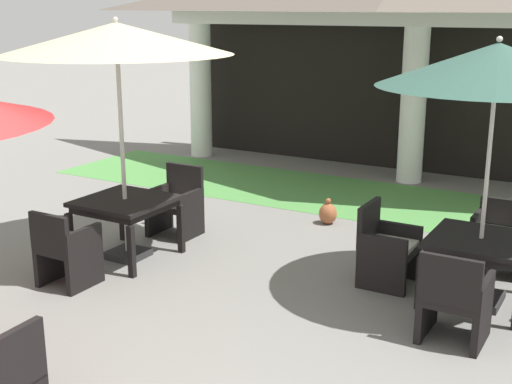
{
  "coord_description": "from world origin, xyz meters",
  "views": [
    {
      "loc": [
        3.49,
        -2.29,
        2.99
      ],
      "look_at": [
        -0.02,
        3.82,
        1.07
      ],
      "focal_mm": 47.96,
      "sensor_mm": 36.0,
      "label": 1
    }
  ],
  "objects_px": {
    "patio_umbrella_near_foreground": "(497,68)",
    "patio_chair_near_foreground_west": "(386,249)",
    "patio_chair_near_foreground_north": "(498,238)",
    "patio_chair_mid_left_south": "(65,249)",
    "patio_umbrella_mid_left": "(117,40)",
    "patio_chair_mid_left_north": "(176,204)",
    "patio_table_mid_left": "(125,206)",
    "patio_table_near_foreground": "(481,247)",
    "patio_chair_near_foreground_south": "(454,300)",
    "terracotta_urn": "(328,213)"
  },
  "relations": [
    {
      "from": "patio_chair_near_foreground_north",
      "to": "patio_chair_near_foreground_south",
      "type": "bearing_deg",
      "value": 90.0
    },
    {
      "from": "patio_table_near_foreground",
      "to": "patio_umbrella_mid_left",
      "type": "bearing_deg",
      "value": -168.84
    },
    {
      "from": "patio_chair_mid_left_north",
      "to": "patio_umbrella_mid_left",
      "type": "bearing_deg",
      "value": 90.0
    },
    {
      "from": "patio_chair_near_foreground_north",
      "to": "patio_chair_near_foreground_south",
      "type": "height_order",
      "value": "patio_chair_near_foreground_south"
    },
    {
      "from": "patio_table_near_foreground",
      "to": "patio_chair_near_foreground_north",
      "type": "bearing_deg",
      "value": 89.93
    },
    {
      "from": "patio_umbrella_near_foreground",
      "to": "terracotta_urn",
      "type": "height_order",
      "value": "patio_umbrella_near_foreground"
    },
    {
      "from": "patio_umbrella_near_foreground",
      "to": "terracotta_urn",
      "type": "distance_m",
      "value": 3.72
    },
    {
      "from": "patio_chair_near_foreground_north",
      "to": "patio_chair_near_foreground_south",
      "type": "distance_m",
      "value": 1.99
    },
    {
      "from": "patio_chair_near_foreground_south",
      "to": "patio_umbrella_mid_left",
      "type": "bearing_deg",
      "value": 177.17
    },
    {
      "from": "patio_umbrella_near_foreground",
      "to": "patio_chair_near_foreground_west",
      "type": "height_order",
      "value": "patio_umbrella_near_foreground"
    },
    {
      "from": "patio_chair_near_foreground_west",
      "to": "patio_table_mid_left",
      "type": "xyz_separation_m",
      "value": [
        -3.03,
        -0.8,
        0.24
      ]
    },
    {
      "from": "patio_chair_mid_left_south",
      "to": "patio_umbrella_near_foreground",
      "type": "bearing_deg",
      "value": 24.35
    },
    {
      "from": "patio_table_near_foreground",
      "to": "patio_chair_near_foreground_west",
      "type": "relative_size",
      "value": 1.12
    },
    {
      "from": "patio_table_mid_left",
      "to": "patio_chair_mid_left_north",
      "type": "distance_m",
      "value": 1.04
    },
    {
      "from": "patio_chair_mid_left_north",
      "to": "patio_chair_mid_left_south",
      "type": "relative_size",
      "value": 1.06
    },
    {
      "from": "patio_umbrella_mid_left",
      "to": "patio_umbrella_near_foreground",
      "type": "bearing_deg",
      "value": 11.16
    },
    {
      "from": "patio_umbrella_mid_left",
      "to": "patio_table_near_foreground",
      "type": "bearing_deg",
      "value": 11.16
    },
    {
      "from": "patio_chair_near_foreground_west",
      "to": "patio_chair_near_foreground_north",
      "type": "bearing_deg",
      "value": 134.67
    },
    {
      "from": "patio_chair_near_foreground_west",
      "to": "patio_chair_mid_left_north",
      "type": "height_order",
      "value": "patio_chair_mid_left_north"
    },
    {
      "from": "patio_chair_near_foreground_north",
      "to": "patio_chair_mid_left_south",
      "type": "bearing_deg",
      "value": 34.77
    },
    {
      "from": "patio_chair_near_foreground_south",
      "to": "terracotta_urn",
      "type": "xyz_separation_m",
      "value": [
        -2.44,
        2.66,
        -0.25
      ]
    },
    {
      "from": "patio_chair_mid_left_north",
      "to": "terracotta_urn",
      "type": "bearing_deg",
      "value": -137.48
    },
    {
      "from": "terracotta_urn",
      "to": "patio_umbrella_near_foreground",
      "type": "bearing_deg",
      "value": -34.34
    },
    {
      "from": "patio_chair_near_foreground_west",
      "to": "patio_table_mid_left",
      "type": "relative_size",
      "value": 0.89
    },
    {
      "from": "patio_table_mid_left",
      "to": "patio_chair_mid_left_south",
      "type": "height_order",
      "value": "patio_chair_mid_left_south"
    },
    {
      "from": "patio_table_mid_left",
      "to": "patio_umbrella_mid_left",
      "type": "relative_size",
      "value": 0.36
    },
    {
      "from": "patio_umbrella_near_foreground",
      "to": "patio_chair_mid_left_north",
      "type": "relative_size",
      "value": 2.93
    },
    {
      "from": "patio_chair_near_foreground_north",
      "to": "patio_table_mid_left",
      "type": "height_order",
      "value": "patio_chair_near_foreground_north"
    },
    {
      "from": "patio_table_near_foreground",
      "to": "patio_umbrella_near_foreground",
      "type": "relative_size",
      "value": 0.37
    },
    {
      "from": "terracotta_urn",
      "to": "patio_chair_near_foreground_west",
      "type": "bearing_deg",
      "value": -49.2
    },
    {
      "from": "patio_chair_near_foreground_south",
      "to": "patio_chair_mid_left_south",
      "type": "distance_m",
      "value": 4.11
    },
    {
      "from": "patio_chair_near_foreground_north",
      "to": "patio_umbrella_mid_left",
      "type": "xyz_separation_m",
      "value": [
        -4.03,
        -1.78,
        2.21
      ]
    },
    {
      "from": "patio_chair_near_foreground_west",
      "to": "terracotta_urn",
      "type": "distance_m",
      "value": 2.21
    },
    {
      "from": "patio_table_near_foreground",
      "to": "patio_umbrella_mid_left",
      "type": "height_order",
      "value": "patio_umbrella_mid_left"
    },
    {
      "from": "patio_chair_near_foreground_west",
      "to": "patio_chair_near_foreground_north",
      "type": "relative_size",
      "value": 1.09
    },
    {
      "from": "patio_chair_mid_left_north",
      "to": "patio_chair_near_foreground_south",
      "type": "bearing_deg",
      "value": 163.36
    },
    {
      "from": "patio_umbrella_near_foreground",
      "to": "patio_table_mid_left",
      "type": "height_order",
      "value": "patio_umbrella_near_foreground"
    },
    {
      "from": "patio_table_near_foreground",
      "to": "patio_chair_mid_left_north",
      "type": "xyz_separation_m",
      "value": [
        -4.02,
        0.22,
        -0.19
      ]
    },
    {
      "from": "patio_table_near_foreground",
      "to": "patio_table_mid_left",
      "type": "xyz_separation_m",
      "value": [
        -4.03,
        -0.8,
        0.04
      ]
    },
    {
      "from": "patio_chair_mid_left_south",
      "to": "terracotta_urn",
      "type": "distance_m",
      "value": 3.83
    },
    {
      "from": "patio_chair_near_foreground_west",
      "to": "patio_chair_mid_left_north",
      "type": "distance_m",
      "value": 3.03
    },
    {
      "from": "patio_table_mid_left",
      "to": "patio_chair_mid_left_south",
      "type": "relative_size",
      "value": 1.17
    },
    {
      "from": "patio_chair_near_foreground_south",
      "to": "terracotta_urn",
      "type": "distance_m",
      "value": 3.62
    },
    {
      "from": "patio_umbrella_near_foreground",
      "to": "patio_chair_near_foreground_north",
      "type": "height_order",
      "value": "patio_umbrella_near_foreground"
    },
    {
      "from": "patio_umbrella_near_foreground",
      "to": "terracotta_urn",
      "type": "xyz_separation_m",
      "value": [
        -2.44,
        1.66,
        -2.27
      ]
    },
    {
      "from": "patio_table_mid_left",
      "to": "patio_umbrella_mid_left",
      "type": "distance_m",
      "value": 1.97
    },
    {
      "from": "patio_chair_near_foreground_south",
      "to": "patio_chair_mid_left_south",
      "type": "xyz_separation_m",
      "value": [
        -4.03,
        -0.81,
        0.01
      ]
    },
    {
      "from": "patio_umbrella_mid_left",
      "to": "patio_chair_mid_left_south",
      "type": "relative_size",
      "value": 3.29
    },
    {
      "from": "patio_chair_near_foreground_south",
      "to": "patio_umbrella_mid_left",
      "type": "xyz_separation_m",
      "value": [
        -4.03,
        0.2,
        2.21
      ]
    },
    {
      "from": "terracotta_urn",
      "to": "patio_table_mid_left",
      "type": "bearing_deg",
      "value": -122.9
    }
  ]
}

